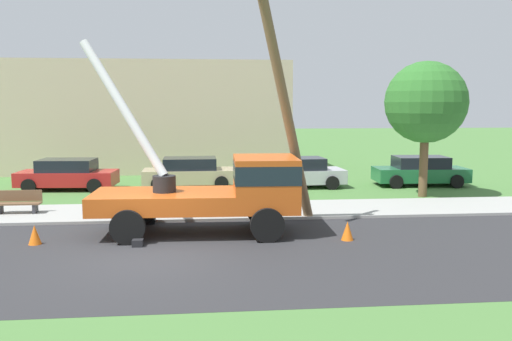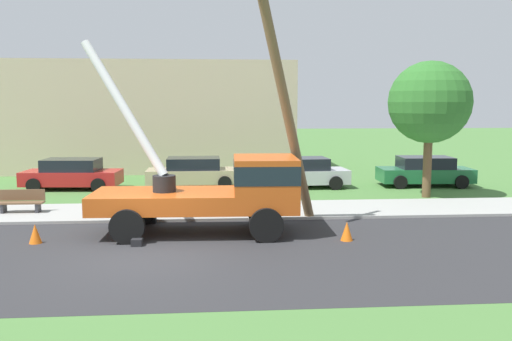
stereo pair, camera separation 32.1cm
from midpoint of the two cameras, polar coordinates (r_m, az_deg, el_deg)
The scene contains 14 objects.
ground_plane at distance 26.38m, azimuth -8.14°, elevation -1.68°, with size 120.00×120.00×0.00m, color #477538.
road_asphalt at distance 14.67m, azimuth -11.06°, elevation -8.77°, with size 80.00×8.07×0.01m, color #2B2B2D.
sidewalk_strip at distance 20.12m, azimuth -9.26°, elevation -4.28°, with size 80.00×3.22×0.10m, color #9E9E99.
utility_truck at distance 16.65m, azimuth -2.96°, elevation -1.81°, with size 6.76×3.21×5.98m.
leaning_utility_pole at distance 17.43m, azimuth 3.31°, elevation 8.46°, with size 2.84×2.64×8.60m.
traffic_cone_ahead at distance 16.11m, azimuth 10.09°, elevation -6.30°, with size 0.36×0.36×0.56m, color orange.
traffic_cone_behind at distance 16.73m, azimuth -21.69°, elevation -6.20°, with size 0.36×0.36×0.56m, color orange.
parked_sedan_red at distance 26.59m, azimuth -18.45°, elevation -0.36°, with size 4.51×2.22×1.42m.
parked_sedan_tan at distance 25.98m, azimuth -6.22°, elevation -0.20°, with size 4.42×2.05×1.42m.
parked_sedan_silver at distance 25.81m, azimuth 5.10°, elevation -0.23°, with size 4.49×2.18×1.42m.
parked_sedan_green at distance 27.51m, azimuth 17.65°, elevation -0.09°, with size 4.49×2.17×1.42m.
park_bench at distance 21.14m, azimuth -23.06°, elevation -3.07°, with size 1.60×0.45×0.90m.
roadside_tree_near at distance 24.01m, azimuth 18.16°, elevation 6.78°, with size 3.44×3.44×5.75m.
lowrise_building_backdrop at distance 33.67m, azimuth -11.55°, elevation 5.59°, with size 18.00×6.00×6.40m, color #C6B293.
Camera 2 is at (1.83, -14.04, 3.97)m, focal length 38.04 mm.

